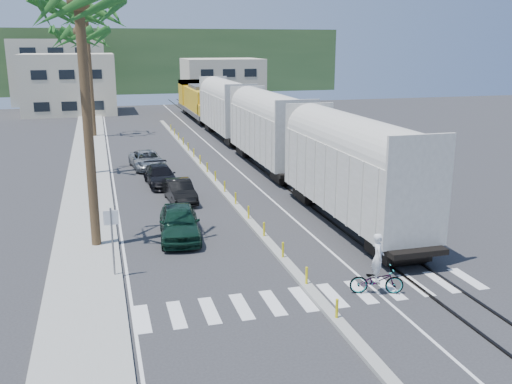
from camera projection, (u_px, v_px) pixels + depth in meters
ground at (298, 277)px, 23.58m from camera, size 140.00×140.00×0.00m
sidewalk at (89, 166)px, 44.66m from camera, size 3.00×90.00×0.15m
rails at (246, 151)px, 50.96m from camera, size 1.56×100.00×0.06m
median at (207, 173)px, 42.16m from camera, size 0.45×60.00×0.85m
crosswalk at (315, 297)px, 21.71m from camera, size 14.00×2.20×0.01m
lane_markings at (170, 162)px, 46.32m from camera, size 9.42×90.00×0.01m
freight_train at (250, 121)px, 48.89m from camera, size 3.00×60.94×5.85m
palm_trees at (83, 22)px, 39.90m from camera, size 3.50×37.20×13.75m
street_sign at (112, 232)px, 23.05m from camera, size 0.60×0.08×3.00m
buildings at (103, 77)px, 87.61m from camera, size 38.00×27.00×10.00m
hillside at (133, 60)px, 115.27m from camera, size 80.00×20.00×12.00m
car_lead at (179, 222)px, 28.14m from camera, size 2.83×5.18×1.64m
car_second at (180, 191)px, 34.68m from camera, size 2.04×4.32×1.35m
car_third at (161, 176)px, 38.67m from camera, size 2.45×4.86×1.34m
car_rear at (147, 160)px, 43.87m from camera, size 3.11×5.28×1.36m
cyclist at (377, 275)px, 21.89m from camera, size 1.86×2.47×2.44m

